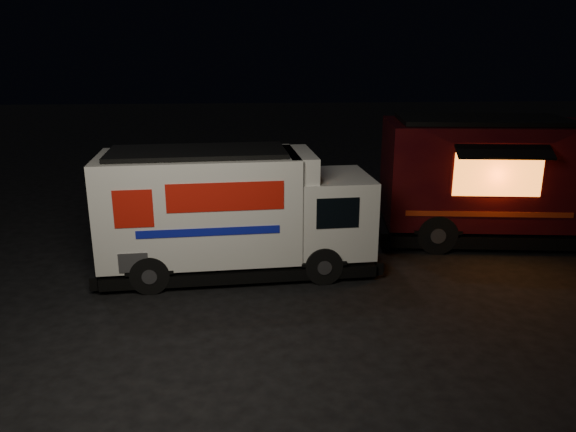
# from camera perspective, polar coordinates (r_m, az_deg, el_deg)

# --- Properties ---
(ground) EXTENTS (80.00, 80.00, 0.00)m
(ground) POSITION_cam_1_polar(r_m,az_deg,el_deg) (11.45, -4.00, -8.45)
(ground) COLOR black
(ground) RESTS_ON ground
(white_truck) EXTENTS (6.30, 2.53, 2.80)m
(white_truck) POSITION_cam_1_polar(r_m,az_deg,el_deg) (12.38, -5.13, 0.45)
(white_truck) COLOR silver
(white_truck) RESTS_ON ground
(red_truck) EXTENTS (7.08, 3.26, 3.19)m
(red_truck) POSITION_cam_1_polar(r_m,az_deg,el_deg) (15.50, 21.85, 3.40)
(red_truck) COLOR #3D0B0B
(red_truck) RESTS_ON ground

